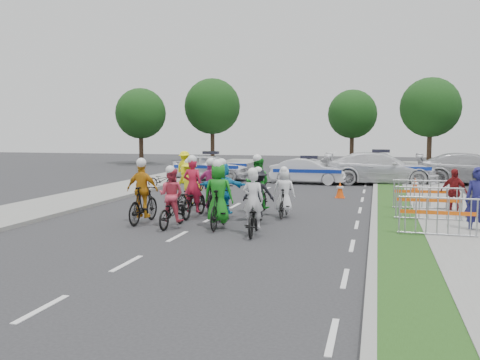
% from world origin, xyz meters
% --- Properties ---
extents(ground, '(90.00, 90.00, 0.00)m').
position_xyz_m(ground, '(0.00, 0.00, 0.00)').
color(ground, '#28282B').
rests_on(ground, ground).
extents(curb_right, '(0.20, 60.00, 0.12)m').
position_xyz_m(curb_right, '(5.10, 5.00, 0.06)').
color(curb_right, gray).
rests_on(curb_right, ground).
extents(grass_strip, '(1.20, 60.00, 0.11)m').
position_xyz_m(grass_strip, '(5.80, 5.00, 0.06)').
color(grass_strip, '#234215').
rests_on(grass_strip, ground).
extents(sidewalk_right, '(2.40, 60.00, 0.13)m').
position_xyz_m(sidewalk_right, '(7.60, 5.00, 0.07)').
color(sidewalk_right, gray).
rests_on(sidewalk_right, ground).
extents(sidewalk_left, '(3.00, 60.00, 0.13)m').
position_xyz_m(sidewalk_left, '(-6.50, 5.00, 0.07)').
color(sidewalk_left, gray).
rests_on(sidewalk_left, ground).
extents(rider_0, '(0.80, 1.86, 1.84)m').
position_xyz_m(rider_0, '(1.92, 0.76, 0.61)').
color(rider_0, black).
rests_on(rider_0, ground).
extents(rider_1, '(0.87, 1.95, 2.02)m').
position_xyz_m(rider_1, '(0.73, 1.45, 0.78)').
color(rider_1, black).
rests_on(rider_1, ground).
extents(rider_2, '(0.78, 1.81, 1.83)m').
position_xyz_m(rider_2, '(-0.66, 1.27, 0.68)').
color(rider_2, black).
rests_on(rider_2, ground).
extents(rider_3, '(1.02, 1.93, 2.01)m').
position_xyz_m(rider_3, '(-1.75, 1.67, 0.77)').
color(rider_3, black).
rests_on(rider_3, ground).
extents(rider_4, '(1.03, 1.77, 1.74)m').
position_xyz_m(rider_4, '(1.63, 2.74, 0.68)').
color(rider_4, black).
rests_on(rider_4, ground).
extents(rider_5, '(1.60, 1.91, 1.95)m').
position_xyz_m(rider_5, '(0.37, 3.06, 0.82)').
color(rider_5, black).
rests_on(rider_5, ground).
extents(rider_6, '(0.76, 2.03, 2.05)m').
position_xyz_m(rider_6, '(-0.65, 3.14, 0.67)').
color(rider_6, black).
rests_on(rider_6, ground).
extents(rider_7, '(0.71, 1.60, 1.68)m').
position_xyz_m(rider_7, '(2.24, 3.85, 0.66)').
color(rider_7, black).
rests_on(rider_7, ground).
extents(rider_8, '(0.88, 2.03, 2.04)m').
position_xyz_m(rider_8, '(1.23, 4.38, 0.75)').
color(rider_8, black).
rests_on(rider_8, ground).
extents(rider_9, '(1.01, 1.86, 1.90)m').
position_xyz_m(rider_9, '(-0.34, 4.13, 0.73)').
color(rider_9, black).
rests_on(rider_9, ground).
extents(rider_10, '(1.10, 1.88, 1.84)m').
position_xyz_m(rider_10, '(-1.40, 4.86, 0.72)').
color(rider_10, black).
rests_on(rider_10, ground).
extents(police_car_0, '(4.40, 1.89, 1.48)m').
position_xyz_m(police_car_0, '(-3.98, 15.62, 0.74)').
color(police_car_0, silver).
rests_on(police_car_0, ground).
extents(police_car_1, '(4.16, 1.81, 1.33)m').
position_xyz_m(police_car_1, '(1.66, 15.04, 0.66)').
color(police_car_1, silver).
rests_on(police_car_1, ground).
extents(police_car_2, '(5.84, 2.53, 1.67)m').
position_xyz_m(police_car_2, '(5.34, 15.61, 0.84)').
color(police_car_2, silver).
rests_on(police_car_2, ground).
extents(civilian_sedan, '(5.81, 2.79, 1.63)m').
position_xyz_m(civilian_sedan, '(9.96, 16.60, 0.82)').
color(civilian_sedan, '#B2B2B7').
rests_on(civilian_sedan, ground).
extents(spectator_0, '(0.77, 0.61, 1.86)m').
position_xyz_m(spectator_0, '(7.83, 2.28, 0.93)').
color(spectator_0, navy).
rests_on(spectator_0, ground).
extents(spectator_1, '(1.00, 0.94, 1.64)m').
position_xyz_m(spectator_1, '(8.20, 4.46, 0.82)').
color(spectator_1, '#57565B').
rests_on(spectator_1, ground).
extents(spectator_2, '(0.98, 0.80, 1.56)m').
position_xyz_m(spectator_2, '(7.67, 5.85, 0.78)').
color(spectator_2, maroon).
rests_on(spectator_2, ground).
extents(marshal_hiviz, '(1.28, 1.13, 1.72)m').
position_xyz_m(marshal_hiviz, '(-4.77, 13.48, 0.86)').
color(marshal_hiviz, '#FDF50D').
rests_on(marshal_hiviz, ground).
extents(barrier_0, '(2.02, 0.61, 1.12)m').
position_xyz_m(barrier_0, '(6.70, 1.29, 0.56)').
color(barrier_0, '#A5A8AD').
rests_on(barrier_0, ground).
extents(barrier_1, '(2.00, 0.50, 1.12)m').
position_xyz_m(barrier_1, '(6.70, 3.81, 0.56)').
color(barrier_1, '#A5A8AD').
rests_on(barrier_1, ground).
extents(barrier_2, '(2.03, 0.63, 1.12)m').
position_xyz_m(barrier_2, '(6.70, 6.16, 0.56)').
color(barrier_2, '#A5A8AD').
rests_on(barrier_2, ground).
extents(cone_0, '(0.40, 0.40, 0.70)m').
position_xyz_m(cone_0, '(3.67, 9.40, 0.34)').
color(cone_0, '#F24C0C').
rests_on(cone_0, ground).
extents(cone_1, '(0.40, 0.40, 0.70)m').
position_xyz_m(cone_1, '(6.83, 11.93, 0.34)').
color(cone_1, '#F24C0C').
rests_on(cone_1, ground).
extents(parked_bike, '(1.57, 0.68, 0.80)m').
position_xyz_m(parked_bike, '(-5.01, 10.94, 0.40)').
color(parked_bike, black).
rests_on(parked_bike, ground).
extents(tree_0, '(4.20, 4.20, 6.30)m').
position_xyz_m(tree_0, '(-14.00, 28.00, 4.19)').
color(tree_0, '#382619').
rests_on(tree_0, ground).
extents(tree_1, '(4.55, 4.55, 6.82)m').
position_xyz_m(tree_1, '(9.00, 30.00, 4.54)').
color(tree_1, '#382619').
rests_on(tree_1, ground).
extents(tree_3, '(4.90, 4.90, 7.35)m').
position_xyz_m(tree_3, '(-9.00, 32.00, 4.89)').
color(tree_3, '#382619').
rests_on(tree_3, ground).
extents(tree_4, '(4.20, 4.20, 6.30)m').
position_xyz_m(tree_4, '(3.00, 34.00, 4.19)').
color(tree_4, '#382619').
rests_on(tree_4, ground).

